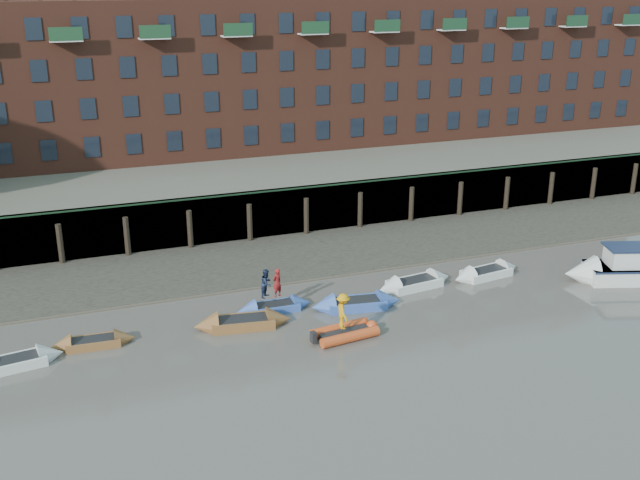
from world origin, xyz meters
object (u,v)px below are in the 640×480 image
rowboat_3 (274,307)px  rib_tender (347,332)px  rowboat_0 (12,363)px  rowboat_6 (486,273)px  person_rower_a (277,283)px  rowboat_2 (243,323)px  rowboat_5 (414,283)px  person_rower_b (267,283)px  rowboat_1 (93,342)px  rowboat_4 (356,304)px  person_rib_crew (343,311)px  motor_launch (614,270)px

rowboat_3 → rib_tender: rowboat_3 is taller
rowboat_0 → rowboat_6: (26.20, 1.88, 0.01)m
person_rower_a → rowboat_2: bearing=4.3°
rowboat_5 → rowboat_6: bearing=-7.9°
rib_tender → person_rower_b: bearing=116.4°
rowboat_1 → rowboat_3: rowboat_3 is taller
rowboat_1 → rowboat_4: rowboat_4 is taller
rowboat_5 → rowboat_6: size_ratio=1.04×
person_rower_a → person_rib_crew: size_ratio=0.88×
rowboat_2 → person_rib_crew: 5.34m
motor_launch → rowboat_0: bearing=16.2°
motor_launch → person_rib_crew: bearing=22.5°
rowboat_0 → rib_tender: (15.52, -2.43, 0.02)m
rowboat_6 → person_rower_b: (-13.53, -0.01, 1.34)m
rowboat_2 → rowboat_0: bearing=-169.7°
rowboat_1 → rib_tender: (11.88, -3.32, 0.05)m
rowboat_2 → motor_launch: bearing=4.1°
rowboat_1 → rib_tender: rowboat_1 is taller
person_rib_crew → rowboat_0: bearing=88.2°
rowboat_5 → rowboat_3: bearing=174.0°
rowboat_0 → person_rib_crew: (15.25, -2.50, 1.23)m
person_rower_b → person_rower_a: bearing=-63.8°
person_rower_a → rowboat_4: bearing=137.1°
person_rib_crew → person_rower_b: bearing=38.2°
rowboat_0 → person_rower_b: person_rower_b is taller
person_rower_a → person_rib_crew: (2.06, -4.22, -0.13)m
rowboat_2 → person_rower_a: 2.95m
rowboat_4 → rowboat_3: bearing=172.6°
rib_tender → person_rower_a: 4.94m
rowboat_5 → person_rower_b: size_ratio=3.20×
rowboat_1 → rowboat_5: rowboat_5 is taller
rowboat_3 → person_rower_b: person_rower_b is taller
rowboat_3 → rowboat_4: 4.40m
rowboat_1 → person_rower_a: bearing=8.5°
rowboat_4 → motor_launch: 15.68m
rowboat_0 → rowboat_5: size_ratio=0.94×
rowboat_2 → motor_launch: (21.89, -1.61, 0.44)m
rib_tender → rowboat_4: bearing=52.5°
rowboat_5 → motor_launch: 11.79m
rowboat_5 → person_rower_a: size_ratio=3.15×
motor_launch → rowboat_5: bearing=2.9°
rowboat_4 → rowboat_6: bearing=17.2°
rowboat_1 → rib_tender: 12.34m
rowboat_1 → person_rower_b: bearing=9.7°
rowboat_4 → person_rower_b: person_rower_b is taller
rowboat_2 → rowboat_1: bearing=-175.7°
rowboat_2 → rowboat_4: bearing=9.4°
motor_launch → person_rower_b: size_ratio=4.45×
rowboat_5 → person_rower_a: bearing=174.0°
rowboat_2 → person_rower_a: (2.27, 1.34, 1.34)m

